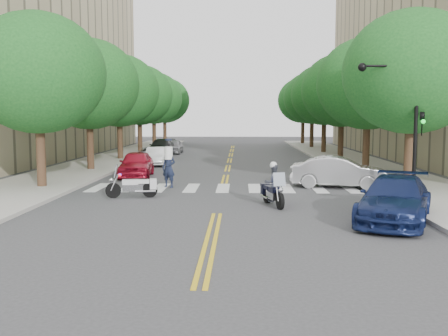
{
  "coord_description": "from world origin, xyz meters",
  "views": [
    {
      "loc": [
        0.81,
        -17.73,
        3.5
      ],
      "look_at": [
        0.14,
        3.58,
        1.3
      ],
      "focal_mm": 40.0,
      "sensor_mm": 36.0,
      "label": 1
    }
  ],
  "objects_px": {
    "motorcycle_parked": "(136,186)",
    "convertible": "(339,172)",
    "motorcycle_police": "(273,186)",
    "officer_standing": "(169,168)",
    "sedan_blue": "(395,199)"
  },
  "relations": [
    {
      "from": "motorcycle_police",
      "to": "sedan_blue",
      "type": "bearing_deg",
      "value": 128.03
    },
    {
      "from": "officer_standing",
      "to": "motorcycle_police",
      "type": "bearing_deg",
      "value": -21.69
    },
    {
      "from": "motorcycle_police",
      "to": "officer_standing",
      "type": "bearing_deg",
      "value": -61.21
    },
    {
      "from": "motorcycle_parked",
      "to": "officer_standing",
      "type": "bearing_deg",
      "value": -27.38
    },
    {
      "from": "motorcycle_parked",
      "to": "convertible",
      "type": "bearing_deg",
      "value": -80.71
    },
    {
      "from": "motorcycle_parked",
      "to": "sedan_blue",
      "type": "distance_m",
      "value": 10.74
    },
    {
      "from": "motorcycle_police",
      "to": "motorcycle_parked",
      "type": "xyz_separation_m",
      "value": [
        -5.78,
        1.79,
        -0.28
      ]
    },
    {
      "from": "motorcycle_parked",
      "to": "sedan_blue",
      "type": "height_order",
      "value": "sedan_blue"
    },
    {
      "from": "motorcycle_police",
      "to": "officer_standing",
      "type": "height_order",
      "value": "officer_standing"
    },
    {
      "from": "motorcycle_police",
      "to": "motorcycle_parked",
      "type": "relative_size",
      "value": 0.95
    },
    {
      "from": "motorcycle_police",
      "to": "sedan_blue",
      "type": "height_order",
      "value": "motorcycle_police"
    },
    {
      "from": "officer_standing",
      "to": "convertible",
      "type": "relative_size",
      "value": 0.41
    },
    {
      "from": "motorcycle_police",
      "to": "officer_standing",
      "type": "xyz_separation_m",
      "value": [
        -4.82,
        4.95,
        0.19
      ]
    },
    {
      "from": "convertible",
      "to": "motorcycle_police",
      "type": "bearing_deg",
      "value": 157.43
    },
    {
      "from": "convertible",
      "to": "sedan_blue",
      "type": "relative_size",
      "value": 0.9
    }
  ]
}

